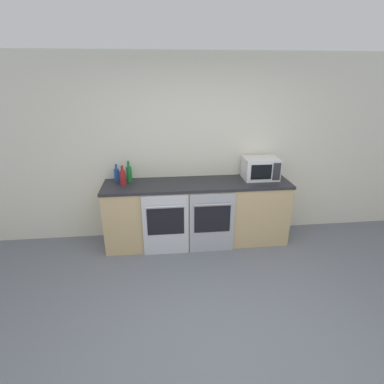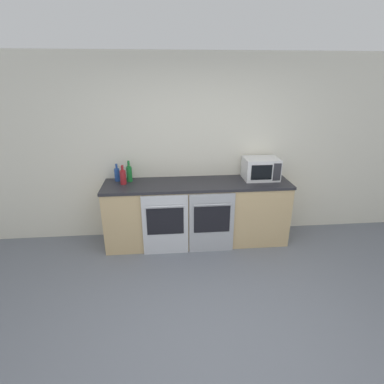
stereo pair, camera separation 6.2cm
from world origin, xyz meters
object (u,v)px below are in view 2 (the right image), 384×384
at_px(bottle_blue, 117,174).
at_px(bottle_red, 123,177).
at_px(oven_right, 212,223).
at_px(oven_left, 165,225).
at_px(bottle_green, 129,173).
at_px(microwave, 261,169).

bearing_deg(bottle_blue, bottle_red, -55.36).
height_order(oven_right, bottle_red, bottle_red).
bearing_deg(oven_right, oven_left, 180.00).
bearing_deg(oven_right, bottle_red, 163.36).
height_order(oven_right, bottle_green, bottle_green).
relative_size(oven_left, bottle_green, 2.91).
relative_size(oven_right, bottle_green, 2.91).
bearing_deg(oven_right, microwave, 28.07).
relative_size(bottle_green, bottle_red, 1.12).
xyz_separation_m(oven_left, bottle_red, (-0.55, 0.35, 0.58)).
distance_m(microwave, bottle_red, 1.92).
relative_size(oven_right, microwave, 1.78).
relative_size(oven_right, bottle_blue, 3.50).
xyz_separation_m(oven_left, microwave, (1.37, 0.40, 0.62)).
bearing_deg(bottle_green, oven_left, -43.84).
height_order(bottle_blue, bottle_red, bottle_red).
distance_m(oven_right, bottle_blue, 1.48).
distance_m(bottle_green, bottle_red, 0.13).
xyz_separation_m(bottle_blue, bottle_red, (0.10, -0.14, 0.01)).
bearing_deg(microwave, oven_right, -151.93).
distance_m(oven_right, bottle_green, 1.33).
bearing_deg(oven_left, bottle_green, 136.16).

